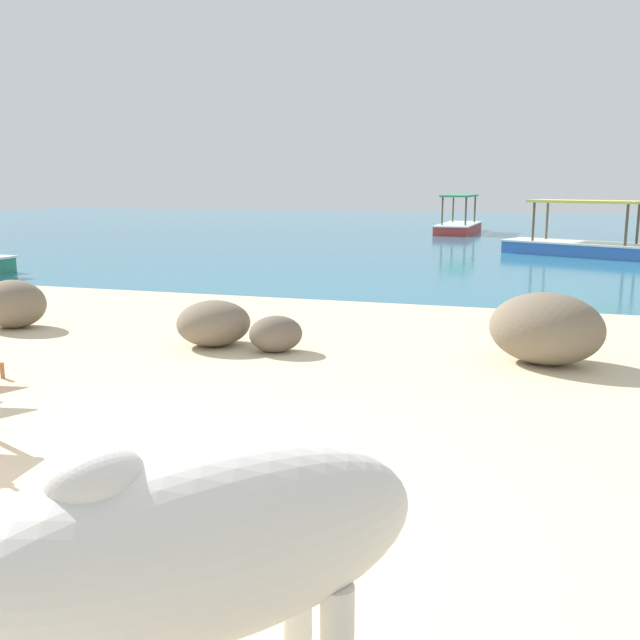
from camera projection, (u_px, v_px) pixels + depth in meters
sand_beach at (64, 537)px, 3.41m from camera, size 18.00×14.00×0.04m
water_surface at (474, 234)px, 24.07m from camera, size 60.00×36.00×0.03m
cow at (175, 551)px, 1.95m from camera, size 1.52×1.47×0.99m
shore_rock_large at (13, 304)px, 8.20m from camera, size 0.82×0.68×0.56m
shore_rock_medium at (546, 329)px, 6.54m from camera, size 1.20×1.03×0.67m
shore_rock_small at (276, 334)px, 7.04m from camera, size 0.67×0.62×0.36m
shore_rock_flat at (214, 323)px, 7.30m from camera, size 1.04×1.04×0.47m
boat_blue at (583, 244)px, 16.64m from camera, size 3.82×2.55×1.29m
boat_red at (459, 225)px, 24.39m from camera, size 1.33×3.72×1.29m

